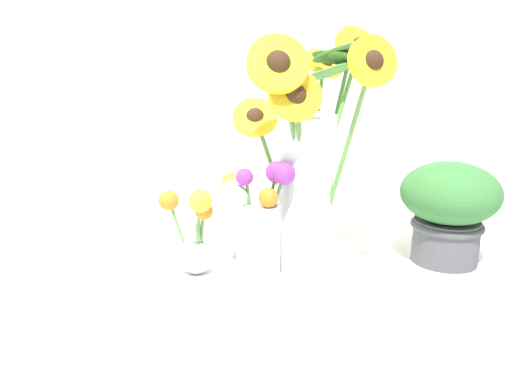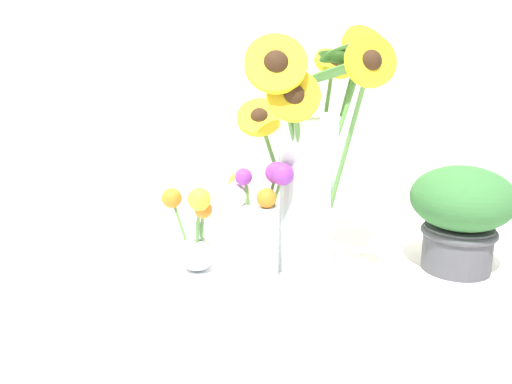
{
  "view_description": "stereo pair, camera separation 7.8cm",
  "coord_description": "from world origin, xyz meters",
  "px_view_note": "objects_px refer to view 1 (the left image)",
  "views": [
    {
      "loc": [
        -0.2,
        -0.64,
        0.35
      ],
      "look_at": [
        0.01,
        0.08,
        0.15
      ],
      "focal_mm": 35.0,
      "sensor_mm": 36.0,
      "label": 1
    },
    {
      "loc": [
        -0.13,
        -0.66,
        0.35
      ],
      "look_at": [
        0.01,
        0.08,
        0.15
      ],
      "focal_mm": 35.0,
      "sensor_mm": 36.0,
      "label": 2
    }
  ],
  "objects_px": {
    "potted_plant": "(449,206)",
    "vase_small_center": "(259,228)",
    "vase_bulb_right": "(194,237)",
    "vase_small_back": "(226,214)",
    "serving_tray": "(256,277)",
    "mason_jar_sunflowers": "(310,155)"
  },
  "relations": [
    {
      "from": "vase_small_center",
      "to": "vase_small_back",
      "type": "bearing_deg",
      "value": 99.91
    },
    {
      "from": "serving_tray",
      "to": "vase_small_center",
      "type": "bearing_deg",
      "value": -95.84
    },
    {
      "from": "serving_tray",
      "to": "mason_jar_sunflowers",
      "type": "bearing_deg",
      "value": 2.73
    },
    {
      "from": "serving_tray",
      "to": "vase_small_center",
      "type": "xyz_separation_m",
      "value": [
        -0.0,
        -0.02,
        0.09
      ]
    },
    {
      "from": "vase_bulb_right",
      "to": "potted_plant",
      "type": "distance_m",
      "value": 0.45
    },
    {
      "from": "serving_tray",
      "to": "vase_small_center",
      "type": "relative_size",
      "value": 2.17
    },
    {
      "from": "potted_plant",
      "to": "serving_tray",
      "type": "bearing_deg",
      "value": 177.76
    },
    {
      "from": "mason_jar_sunflowers",
      "to": "vase_small_center",
      "type": "xyz_separation_m",
      "value": [
        -0.09,
        -0.03,
        -0.11
      ]
    },
    {
      "from": "vase_small_center",
      "to": "potted_plant",
      "type": "distance_m",
      "value": 0.35
    },
    {
      "from": "mason_jar_sunflowers",
      "to": "potted_plant",
      "type": "relative_size",
      "value": 2.19
    },
    {
      "from": "vase_small_back",
      "to": "potted_plant",
      "type": "distance_m",
      "value": 0.39
    },
    {
      "from": "vase_small_center",
      "to": "vase_bulb_right",
      "type": "height_order",
      "value": "vase_small_center"
    },
    {
      "from": "potted_plant",
      "to": "vase_small_back",
      "type": "bearing_deg",
      "value": 162.63
    },
    {
      "from": "serving_tray",
      "to": "potted_plant",
      "type": "xyz_separation_m",
      "value": [
        0.35,
        -0.01,
        0.1
      ]
    },
    {
      "from": "vase_small_back",
      "to": "vase_bulb_right",
      "type": "bearing_deg",
      "value": -131.28
    },
    {
      "from": "serving_tray",
      "to": "vase_bulb_right",
      "type": "xyz_separation_m",
      "value": [
        -0.1,
        0.02,
        0.07
      ]
    },
    {
      "from": "vase_bulb_right",
      "to": "potted_plant",
      "type": "height_order",
      "value": "potted_plant"
    },
    {
      "from": "vase_bulb_right",
      "to": "vase_small_back",
      "type": "bearing_deg",
      "value": 48.72
    },
    {
      "from": "vase_small_back",
      "to": "potted_plant",
      "type": "bearing_deg",
      "value": -17.37
    },
    {
      "from": "mason_jar_sunflowers",
      "to": "vase_small_back",
      "type": "height_order",
      "value": "mason_jar_sunflowers"
    },
    {
      "from": "mason_jar_sunflowers",
      "to": "potted_plant",
      "type": "bearing_deg",
      "value": -4.01
    },
    {
      "from": "potted_plant",
      "to": "vase_small_center",
      "type": "bearing_deg",
      "value": -178.62
    }
  ]
}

